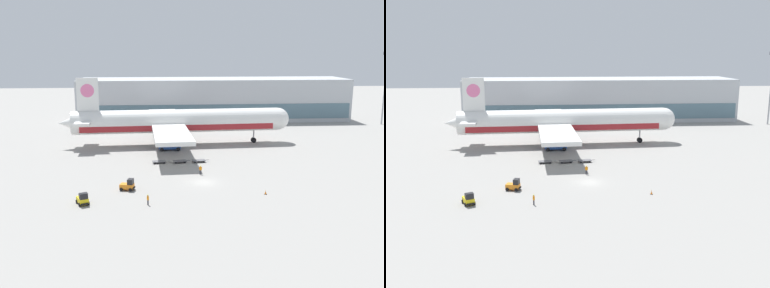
% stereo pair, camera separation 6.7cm
% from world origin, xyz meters
% --- Properties ---
extents(ground_plane, '(400.00, 400.00, 0.00)m').
position_xyz_m(ground_plane, '(0.00, 0.00, 0.00)').
color(ground_plane, gray).
extents(terminal_building, '(90.00, 18.20, 14.00)m').
position_xyz_m(terminal_building, '(10.76, 71.21, 6.99)').
color(terminal_building, '#B2B7BC').
rests_on(terminal_building, ground_plane).
extents(airplane_main, '(58.10, 48.35, 17.00)m').
position_xyz_m(airplane_main, '(-4.05, 32.02, 5.84)').
color(airplane_main, white).
rests_on(airplane_main, ground_plane).
extents(scissor_lift_loader, '(5.35, 3.60, 4.72)m').
position_xyz_m(scissor_lift_loader, '(-5.50, 26.37, 1.85)').
color(scissor_lift_loader, '#284C99').
rests_on(scissor_lift_loader, ground_plane).
extents(baggage_tug_foreground, '(2.70, 2.10, 2.00)m').
position_xyz_m(baggage_tug_foreground, '(-13.37, -3.27, 0.88)').
color(baggage_tug_foreground, orange).
rests_on(baggage_tug_foreground, ground_plane).
extents(baggage_tug_mid, '(2.43, 2.80, 2.00)m').
position_xyz_m(baggage_tug_mid, '(-19.90, -9.83, 0.88)').
color(baggage_tug_mid, yellow).
rests_on(baggage_tug_mid, ground_plane).
extents(baggage_dolly_lead, '(3.77, 1.86, 0.48)m').
position_xyz_m(baggage_dolly_lead, '(-7.97, 14.09, 0.39)').
color(baggage_dolly_lead, '#56565B').
rests_on(baggage_dolly_lead, ground_plane).
extents(baggage_dolly_second, '(3.77, 1.86, 0.48)m').
position_xyz_m(baggage_dolly_second, '(-3.59, 14.15, 0.39)').
color(baggage_dolly_second, '#56565B').
rests_on(baggage_dolly_second, ground_plane).
extents(baggage_dolly_third, '(3.77, 1.86, 0.48)m').
position_xyz_m(baggage_dolly_third, '(0.48, 14.26, 0.39)').
color(baggage_dolly_third, '#56565B').
rests_on(baggage_dolly_third, ground_plane).
extents(ground_crew_near, '(0.57, 0.23, 1.79)m').
position_xyz_m(ground_crew_near, '(-0.03, 5.16, 1.06)').
color(ground_crew_near, black).
rests_on(ground_crew_near, ground_plane).
extents(ground_crew_far, '(0.33, 0.54, 1.70)m').
position_xyz_m(ground_crew_far, '(-9.77, -10.78, 1.00)').
color(ground_crew_far, black).
rests_on(ground_crew_far, ground_plane).
extents(traffic_cone_near, '(0.40, 0.40, 0.77)m').
position_xyz_m(traffic_cone_near, '(9.72, -7.23, 0.38)').
color(traffic_cone_near, black).
rests_on(traffic_cone_near, ground_plane).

